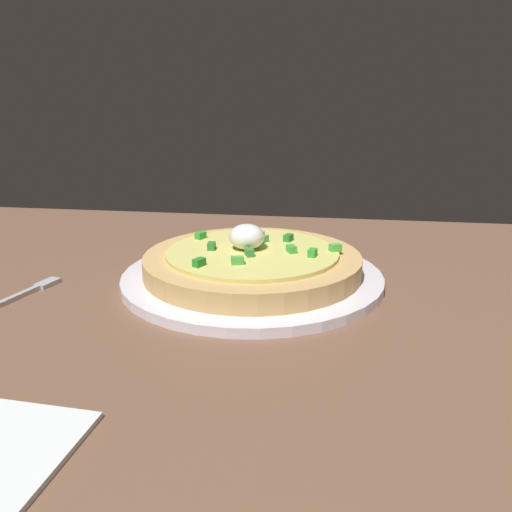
% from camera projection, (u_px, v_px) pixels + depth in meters
% --- Properties ---
extents(dining_table, '(1.21, 0.78, 0.02)m').
position_uv_depth(dining_table, '(243.00, 312.00, 0.53)').
color(dining_table, brown).
rests_on(dining_table, ground).
extents(plate, '(0.29, 0.29, 0.01)m').
position_uv_depth(plate, '(256.00, 277.00, 0.58)').
color(plate, white).
rests_on(plate, dining_table).
extents(pizza, '(0.24, 0.24, 0.05)m').
position_uv_depth(pizza, '(256.00, 262.00, 0.58)').
color(pizza, tan).
rests_on(pizza, plate).
extents(fork, '(0.03, 0.11, 0.00)m').
position_uv_depth(fork, '(27.00, 292.00, 0.55)').
color(fork, '#B7B7BC').
rests_on(fork, dining_table).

